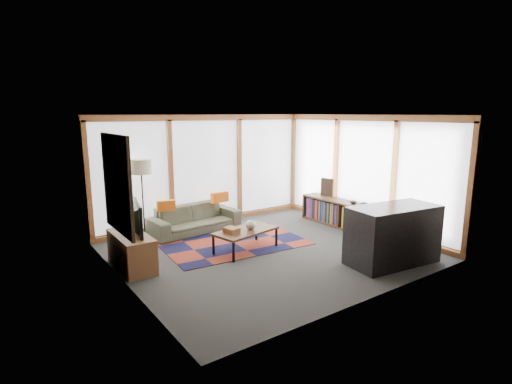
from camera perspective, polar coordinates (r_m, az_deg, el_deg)
ground at (r=7.87m, az=1.69°, el=-8.34°), size 5.50×5.50×0.00m
room_envelope at (r=8.24m, az=2.17°, el=3.57°), size 5.52×5.02×2.62m
rug at (r=8.31m, az=-3.18°, el=-7.24°), size 2.98×2.05×0.01m
sofa at (r=9.08m, az=-8.77°, el=-3.81°), size 2.12×0.98×0.60m
pillow_left at (r=8.67m, az=-12.73°, el=-1.90°), size 0.41×0.19×0.21m
pillow_right at (r=9.27m, az=-5.21°, el=-0.75°), size 0.44×0.15×0.24m
floor_lamp at (r=8.64m, az=-15.86°, el=-1.11°), size 0.43×0.43×1.71m
coffee_table at (r=7.80m, az=-1.47°, el=-6.90°), size 1.36×0.87×0.42m
book_stack at (r=7.58m, az=-3.51°, el=-5.44°), size 0.27×0.31×0.09m
vase at (r=7.75m, az=-0.77°, el=-4.70°), size 0.24×0.24×0.18m
bookshelf at (r=9.55m, az=12.54°, el=-3.17°), size 0.45×2.45×0.61m
bowl_a at (r=9.11m, az=15.21°, el=-1.68°), size 0.20×0.20×0.10m
bowl_b at (r=9.32m, az=13.76°, el=-1.39°), size 0.17×0.17×0.08m
shelf_picture at (r=10.04m, az=10.09°, el=0.71°), size 0.11×0.34×0.44m
tv_console at (r=7.26m, az=-17.36°, el=-8.08°), size 0.50×1.20×0.60m
television at (r=7.15m, az=-17.25°, el=-3.56°), size 0.34×0.96×0.55m
bar_counter at (r=7.50m, az=18.97°, el=-5.80°), size 1.72×0.97×1.04m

